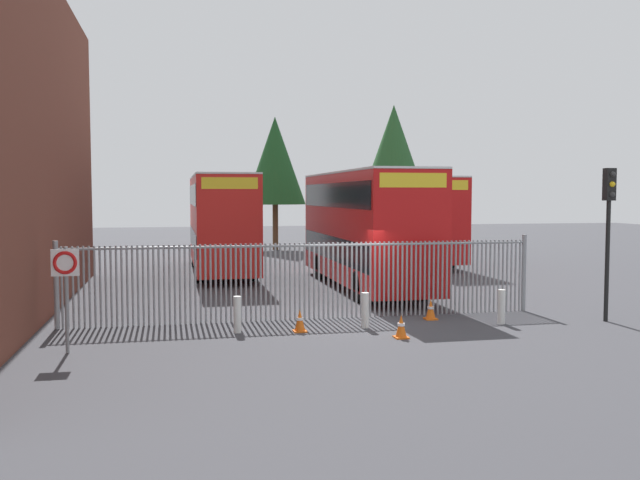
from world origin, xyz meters
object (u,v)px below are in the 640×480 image
(traffic_light_kerbside, at_px, (609,215))
(bollard_near_left, at_px, (237,315))
(traffic_cone_by_gate, at_px, (300,321))
(traffic_cone_mid_forecourt, at_px, (401,327))
(bollard_near_right, at_px, (501,307))
(double_decker_bus_behind_fence_left, at_px, (221,220))
(double_decker_bus_behind_fence_right, at_px, (406,216))
(bollard_center_front, at_px, (365,310))
(speed_limit_sign_post, at_px, (65,275))
(double_decker_bus_near_gate, at_px, (364,225))
(traffic_cone_near_kerb, at_px, (431,309))

(traffic_light_kerbside, bearing_deg, bollard_near_left, 176.89)
(traffic_cone_by_gate, height_order, traffic_cone_mid_forecourt, same)
(bollard_near_right, bearing_deg, double_decker_bus_behind_fence_left, 115.50)
(double_decker_bus_behind_fence_left, height_order, bollard_near_right, double_decker_bus_behind_fence_left)
(double_decker_bus_behind_fence_right, distance_m, bollard_center_front, 18.36)
(bollard_near_left, bearing_deg, speed_limit_sign_post, -159.07)
(double_decker_bus_behind_fence_left, distance_m, speed_limit_sign_post, 16.01)
(double_decker_bus_near_gate, distance_m, double_decker_bus_behind_fence_right, 10.53)
(traffic_cone_mid_forecourt, relative_size, traffic_light_kerbside, 0.14)
(double_decker_bus_behind_fence_right, distance_m, traffic_cone_near_kerb, 16.92)
(bollard_near_right, xyz_separation_m, traffic_light_kerbside, (3.06, -0.27, 2.51))
(double_decker_bus_behind_fence_left, relative_size, traffic_light_kerbside, 2.51)
(bollard_near_left, bearing_deg, double_decker_bus_behind_fence_right, 58.21)
(bollard_near_left, bearing_deg, bollard_center_front, -1.02)
(double_decker_bus_behind_fence_left, distance_m, bollard_near_right, 15.79)
(speed_limit_sign_post, bearing_deg, traffic_cone_near_kerb, 13.24)
(bollard_center_front, height_order, speed_limit_sign_post, speed_limit_sign_post)
(double_decker_bus_near_gate, distance_m, traffic_cone_by_gate, 8.90)
(double_decker_bus_behind_fence_left, height_order, double_decker_bus_behind_fence_right, same)
(double_decker_bus_behind_fence_right, relative_size, traffic_cone_near_kerb, 18.32)
(double_decker_bus_behind_fence_right, distance_m, speed_limit_sign_post, 23.28)
(bollard_near_right, height_order, traffic_cone_near_kerb, bollard_near_right)
(bollard_center_front, bearing_deg, bollard_near_right, -3.42)
(double_decker_bus_near_gate, xyz_separation_m, bollard_center_front, (-2.10, -7.54, -1.95))
(bollard_near_left, xyz_separation_m, traffic_cone_near_kerb, (5.57, 0.73, -0.19))
(traffic_cone_near_kerb, relative_size, speed_limit_sign_post, 0.25)
(bollard_center_front, bearing_deg, double_decker_bus_behind_fence_left, 101.80)
(double_decker_bus_near_gate, height_order, bollard_near_right, double_decker_bus_near_gate)
(double_decker_bus_behind_fence_right, bearing_deg, traffic_light_kerbside, -90.35)
(traffic_cone_mid_forecourt, relative_size, speed_limit_sign_post, 0.25)
(bollard_near_left, relative_size, bollard_near_right, 1.00)
(bollard_center_front, bearing_deg, traffic_light_kerbside, -4.14)
(bollard_center_front, xyz_separation_m, traffic_cone_near_kerb, (2.17, 0.79, -0.19))
(speed_limit_sign_post, xyz_separation_m, traffic_light_kerbside, (14.25, 0.95, 1.21))
(double_decker_bus_near_gate, xyz_separation_m, double_decker_bus_behind_fence_left, (-5.00, 6.37, 0.00))
(bollard_center_front, bearing_deg, double_decker_bus_near_gate, 74.45)
(double_decker_bus_near_gate, relative_size, bollard_near_left, 11.38)
(double_decker_bus_behind_fence_right, relative_size, speed_limit_sign_post, 4.50)
(double_decker_bus_near_gate, distance_m, speed_limit_sign_post, 13.06)
(traffic_cone_by_gate, bearing_deg, bollard_near_right, -0.67)
(traffic_cone_by_gate, distance_m, traffic_light_kerbside, 9.12)
(double_decker_bus_near_gate, relative_size, traffic_light_kerbside, 2.51)
(bollard_near_right, bearing_deg, speed_limit_sign_post, -173.78)
(bollard_near_right, relative_size, traffic_light_kerbside, 0.22)
(double_decker_bus_behind_fence_left, distance_m, bollard_near_left, 14.00)
(speed_limit_sign_post, bearing_deg, bollard_near_left, 20.93)
(traffic_cone_near_kerb, bearing_deg, traffic_cone_by_gate, -166.52)
(double_decker_bus_behind_fence_right, xyz_separation_m, traffic_light_kerbside, (-0.11, -17.36, 0.56))
(bollard_near_right, distance_m, traffic_cone_mid_forecourt, 3.54)
(double_decker_bus_behind_fence_left, height_order, traffic_cone_near_kerb, double_decker_bus_behind_fence_left)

